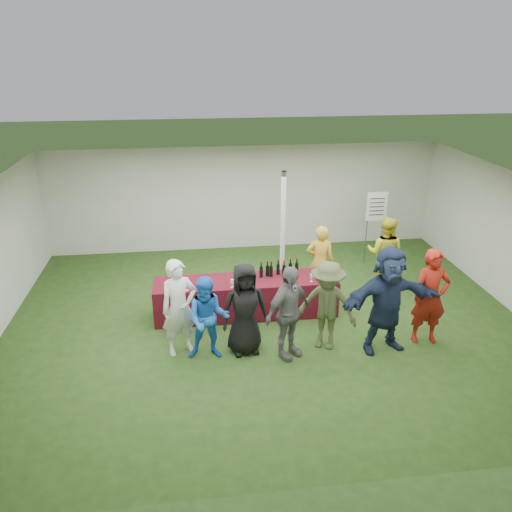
{
  "coord_description": "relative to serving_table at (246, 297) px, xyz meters",
  "views": [
    {
      "loc": [
        -1.31,
        -8.39,
        4.99
      ],
      "look_at": [
        -0.17,
        0.39,
        1.25
      ],
      "focal_mm": 35.0,
      "sensor_mm": 36.0,
      "label": 1
    }
  ],
  "objects": [
    {
      "name": "water_bottle",
      "position": [
        0.01,
        0.08,
        0.48
      ],
      "size": [
        0.07,
        0.07,
        0.23
      ],
      "color": "silver",
      "rests_on": "serving_table"
    },
    {
      "name": "customer_1",
      "position": [
        -0.8,
        -1.41,
        0.38
      ],
      "size": [
        0.78,
        0.64,
        1.5
      ],
      "primitive_type": "imported",
      "rotation": [
        0.0,
        0.0,
        -0.1
      ],
      "color": "blue",
      "rests_on": "ground"
    },
    {
      "name": "staff_pourer",
      "position": [
        1.62,
        0.55,
        0.43
      ],
      "size": [
        0.65,
        0.49,
        1.61
      ],
      "primitive_type": "imported",
      "rotation": [
        0.0,
        0.0,
        2.95
      ],
      "color": "gold",
      "rests_on": "ground"
    },
    {
      "name": "customer_5",
      "position": [
        2.27,
        -1.55,
        0.6
      ],
      "size": [
        1.87,
        0.84,
        1.95
      ],
      "primitive_type": "imported",
      "rotation": [
        0.0,
        0.0,
        0.15
      ],
      "color": "#1D2946",
      "rests_on": "ground"
    },
    {
      "name": "customer_6",
      "position": [
        3.12,
        -1.41,
        0.51
      ],
      "size": [
        0.67,
        0.46,
        1.78
      ],
      "primitive_type": "imported",
      "rotation": [
        0.0,
        0.0,
        -0.06
      ],
      "color": "#9E1C10",
      "rests_on": "ground"
    },
    {
      "name": "customer_3",
      "position": [
        0.54,
        -1.56,
        0.47
      ],
      "size": [
        1.05,
        0.9,
        1.69
      ],
      "primitive_type": "imported",
      "rotation": [
        0.0,
        0.0,
        0.6
      ],
      "color": "slate",
      "rests_on": "ground"
    },
    {
      "name": "staff_back",
      "position": [
        3.14,
        0.81,
        0.45
      ],
      "size": [
        1.01,
        0.95,
        1.64
      ],
      "primitive_type": "imported",
      "rotation": [
        0.0,
        0.0,
        2.59
      ],
      "color": "yellow",
      "rests_on": "ground"
    },
    {
      "name": "customer_2",
      "position": [
        -0.16,
        -1.31,
        0.46
      ],
      "size": [
        0.88,
        0.63,
        1.66
      ],
      "primitive_type": "imported",
      "rotation": [
        0.0,
        0.0,
        0.13
      ],
      "color": "black",
      "rests_on": "ground"
    },
    {
      "name": "wine_glasses",
      "position": [
        -0.53,
        -0.27,
        0.49
      ],
      "size": [
        2.78,
        0.13,
        0.16
      ],
      "color": "silver",
      "rests_on": "serving_table"
    },
    {
      "name": "ground",
      "position": [
        0.37,
        -0.39,
        -0.38
      ],
      "size": [
        60.0,
        60.0,
        0.0
      ],
      "primitive_type": "plane",
      "color": "#284719",
      "rests_on": "ground"
    },
    {
      "name": "serving_table",
      "position": [
        0.0,
        0.0,
        0.0
      ],
      "size": [
        3.6,
        0.8,
        0.75
      ],
      "primitive_type": "cube",
      "color": "maroon",
      "rests_on": "ground"
    },
    {
      "name": "bar_towel",
      "position": [
        1.56,
        0.05,
        0.39
      ],
      "size": [
        0.25,
        0.18,
        0.03
      ],
      "primitive_type": "cube",
      "color": "white",
      "rests_on": "serving_table"
    },
    {
      "name": "wine_list_sign",
      "position": [
        3.39,
        2.17,
        0.94
      ],
      "size": [
        0.5,
        0.03,
        1.8
      ],
      "color": "slate",
      "rests_on": "ground"
    },
    {
      "name": "customer_0",
      "position": [
        -1.27,
        -1.19,
        0.5
      ],
      "size": [
        0.74,
        0.62,
        1.74
      ],
      "primitive_type": "imported",
      "rotation": [
        0.0,
        0.0,
        0.38
      ],
      "color": "white",
      "rests_on": "ground"
    },
    {
      "name": "customer_4",
      "position": [
        1.26,
        -1.36,
        0.45
      ],
      "size": [
        1.22,
        1.02,
        1.65
      ],
      "primitive_type": "imported",
      "rotation": [
        0.0,
        0.0,
        -0.46
      ],
      "color": "#47522D",
      "rests_on": "ground"
    },
    {
      "name": "tent",
      "position": [
        0.87,
        0.81,
        0.98
      ],
      "size": [
        10.0,
        10.0,
        10.0
      ],
      "color": "white",
      "rests_on": "ground"
    },
    {
      "name": "dump_bucket",
      "position": [
        1.6,
        -0.22,
        0.46
      ],
      "size": [
        0.24,
        0.24,
        0.18
      ],
      "primitive_type": "cylinder",
      "color": "slate",
      "rests_on": "serving_table"
    },
    {
      "name": "wine_bottles",
      "position": [
        0.67,
        0.14,
        0.5
      ],
      "size": [
        0.8,
        0.16,
        0.32
      ],
      "color": "black",
      "rests_on": "serving_table"
    }
  ]
}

